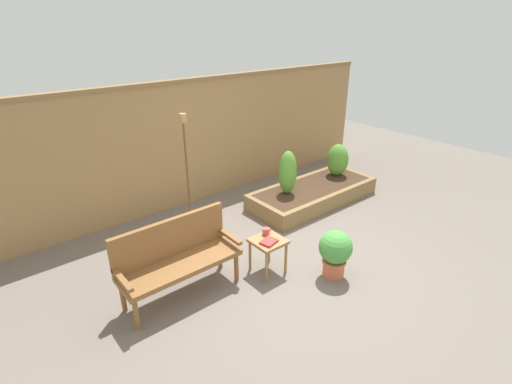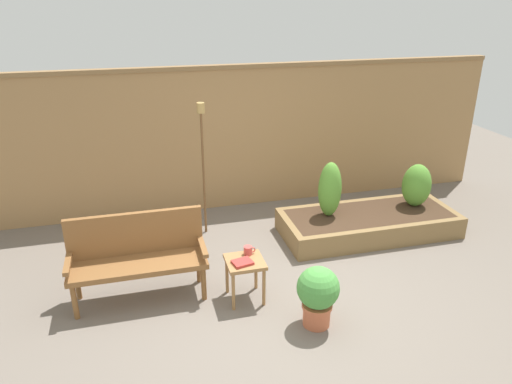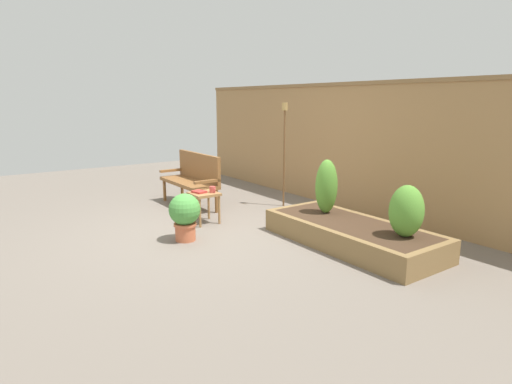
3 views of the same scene
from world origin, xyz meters
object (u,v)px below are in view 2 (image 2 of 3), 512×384
(garden_bench, at_px, (137,251))
(cup_on_table, at_px, (248,250))
(side_table, at_px, (245,267))
(tiki_torch, at_px, (202,147))
(shrub_near_bench, at_px, (330,189))
(shrub_far_corner, at_px, (417,185))
(potted_boxwood, at_px, (318,293))
(book_on_table, at_px, (242,262))

(garden_bench, height_order, cup_on_table, garden_bench)
(side_table, distance_m, tiki_torch, 1.89)
(shrub_near_bench, bearing_deg, tiki_torch, 161.75)
(shrub_far_corner, bearing_deg, shrub_near_bench, 180.00)
(shrub_near_bench, height_order, shrub_far_corner, shrub_near_bench)
(potted_boxwood, xyz_separation_m, tiki_torch, (-0.75, 2.30, 0.86))
(potted_boxwood, relative_size, shrub_far_corner, 1.06)
(garden_bench, relative_size, book_on_table, 7.17)
(potted_boxwood, bearing_deg, book_on_table, 138.77)
(side_table, distance_m, book_on_table, 0.12)
(book_on_table, height_order, shrub_near_bench, shrub_near_bench)
(cup_on_table, height_order, shrub_near_bench, shrub_near_bench)
(book_on_table, bearing_deg, tiki_torch, 80.72)
(potted_boxwood, height_order, shrub_near_bench, shrub_near_bench)
(garden_bench, distance_m, shrub_near_bench, 2.66)
(cup_on_table, distance_m, tiki_torch, 1.74)
(side_table, xyz_separation_m, potted_boxwood, (0.59, -0.61, -0.02))
(book_on_table, bearing_deg, garden_bench, 144.24)
(garden_bench, distance_m, tiki_torch, 1.75)
(cup_on_table, xyz_separation_m, potted_boxwood, (0.52, -0.73, -0.15))
(tiki_torch, bearing_deg, side_table, -84.69)
(cup_on_table, bearing_deg, side_table, -119.67)
(book_on_table, xyz_separation_m, shrub_near_bench, (1.48, 1.22, 0.18))
(cup_on_table, xyz_separation_m, book_on_table, (-0.11, -0.18, -0.03))
(shrub_far_corner, bearing_deg, garden_bench, -168.57)
(side_table, relative_size, book_on_table, 2.39)
(garden_bench, height_order, side_table, garden_bench)
(garden_bench, height_order, shrub_near_bench, shrub_near_bench)
(potted_boxwood, relative_size, shrub_near_bench, 0.85)
(garden_bench, relative_size, shrub_far_corner, 2.36)
(cup_on_table, height_order, tiki_torch, tiki_torch)
(cup_on_table, relative_size, shrub_far_corner, 0.21)
(side_table, distance_m, potted_boxwood, 0.85)
(cup_on_table, bearing_deg, book_on_table, -121.03)
(garden_bench, relative_size, cup_on_table, 11.08)
(book_on_table, xyz_separation_m, shrub_far_corner, (2.79, 1.22, 0.11))
(shrub_near_bench, distance_m, shrub_far_corner, 1.31)
(side_table, height_order, shrub_far_corner, shrub_far_corner)
(shrub_near_bench, bearing_deg, book_on_table, -140.62)
(garden_bench, xyz_separation_m, cup_on_table, (1.16, -0.27, -0.02))
(book_on_table, relative_size, shrub_near_bench, 0.26)
(cup_on_table, distance_m, shrub_far_corner, 2.88)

